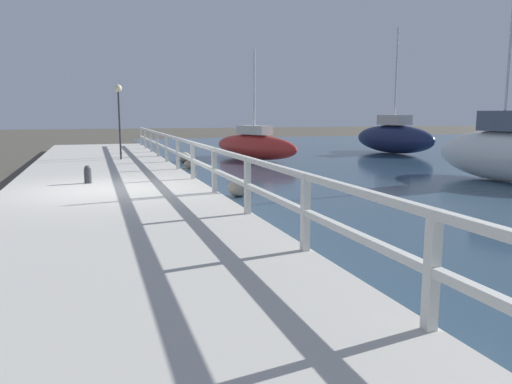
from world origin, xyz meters
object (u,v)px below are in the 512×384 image
at_px(mooring_bollard, 88,174).
at_px(sailboat_navy, 394,138).
at_px(sailboat_white, 502,153).
at_px(sailboat_red, 254,145).
at_px(dock_lamp, 119,102).

xyz_separation_m(mooring_bollard, sailboat_navy, (15.20, 9.65, 0.26)).
height_order(mooring_bollard, sailboat_white, sailboat_white).
relative_size(sailboat_red, sailboat_navy, 0.91).
distance_m(mooring_bollard, dock_lamp, 6.97).
distance_m(mooring_bollard, sailboat_navy, 18.00).
height_order(sailboat_navy, sailboat_white, sailboat_white).
relative_size(dock_lamp, sailboat_red, 0.48).
bearing_deg(sailboat_red, dock_lamp, 179.41).
bearing_deg(sailboat_red, sailboat_navy, -11.15).
bearing_deg(mooring_bollard, sailboat_navy, 32.41).
distance_m(mooring_bollard, sailboat_white, 12.13).
bearing_deg(mooring_bollard, dock_lamp, 80.06).
xyz_separation_m(dock_lamp, sailboat_red, (5.99, 1.97, -1.86)).
xyz_separation_m(mooring_bollard, sailboat_white, (12.09, -0.92, 0.30)).
height_order(dock_lamp, sailboat_red, sailboat_red).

